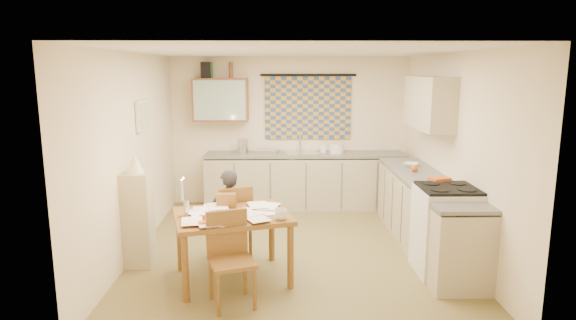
{
  "coord_description": "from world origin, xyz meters",
  "views": [
    {
      "loc": [
        -0.19,
        -5.91,
        2.29
      ],
      "look_at": [
        -0.07,
        0.2,
        1.14
      ],
      "focal_mm": 30.0,
      "sensor_mm": 36.0,
      "label": 1
    }
  ],
  "objects_px": {
    "counter_right": "(425,213)",
    "shelf_stand": "(138,220)",
    "counter_back": "(305,181)",
    "stove": "(446,230)",
    "dining_table": "(233,246)",
    "person": "(228,215)",
    "chair_far": "(232,236)"
  },
  "relations": [
    {
      "from": "dining_table",
      "to": "chair_far",
      "type": "xyz_separation_m",
      "value": [
        -0.07,
        0.6,
        -0.09
      ]
    },
    {
      "from": "counter_back",
      "to": "stove",
      "type": "height_order",
      "value": "stove"
    },
    {
      "from": "counter_right",
      "to": "stove",
      "type": "distance_m",
      "value": 0.81
    },
    {
      "from": "stove",
      "to": "shelf_stand",
      "type": "bearing_deg",
      "value": 175.89
    },
    {
      "from": "counter_right",
      "to": "stove",
      "type": "bearing_deg",
      "value": -90.0
    },
    {
      "from": "shelf_stand",
      "to": "dining_table",
      "type": "bearing_deg",
      "value": -19.32
    },
    {
      "from": "counter_right",
      "to": "dining_table",
      "type": "xyz_separation_m",
      "value": [
        -2.4,
        -0.95,
        -0.07
      ]
    },
    {
      "from": "counter_right",
      "to": "counter_back",
      "type": "bearing_deg",
      "value": 127.56
    },
    {
      "from": "stove",
      "to": "dining_table",
      "type": "relative_size",
      "value": 0.71
    },
    {
      "from": "counter_back",
      "to": "stove",
      "type": "distance_m",
      "value": 3.07
    },
    {
      "from": "counter_back",
      "to": "counter_right",
      "type": "height_order",
      "value": "same"
    },
    {
      "from": "counter_back",
      "to": "person",
      "type": "relative_size",
      "value": 2.95
    },
    {
      "from": "stove",
      "to": "shelf_stand",
      "type": "xyz_separation_m",
      "value": [
        -3.54,
        0.25,
        0.06
      ]
    },
    {
      "from": "stove",
      "to": "dining_table",
      "type": "xyz_separation_m",
      "value": [
        -2.4,
        -0.14,
        -0.12
      ]
    },
    {
      "from": "person",
      "to": "shelf_stand",
      "type": "bearing_deg",
      "value": -21.61
    },
    {
      "from": "dining_table",
      "to": "stove",
      "type": "bearing_deg",
      "value": -11.75
    },
    {
      "from": "counter_right",
      "to": "chair_far",
      "type": "distance_m",
      "value": 2.5
    },
    {
      "from": "counter_right",
      "to": "shelf_stand",
      "type": "height_order",
      "value": "shelf_stand"
    },
    {
      "from": "counter_back",
      "to": "dining_table",
      "type": "bearing_deg",
      "value": -108.44
    },
    {
      "from": "dining_table",
      "to": "person",
      "type": "distance_m",
      "value": 0.61
    },
    {
      "from": "counter_back",
      "to": "stove",
      "type": "xyz_separation_m",
      "value": [
        1.46,
        -2.7,
        0.05
      ]
    },
    {
      "from": "counter_right",
      "to": "shelf_stand",
      "type": "bearing_deg",
      "value": -171.16
    },
    {
      "from": "chair_far",
      "to": "counter_right",
      "type": "bearing_deg",
      "value": 161.22
    },
    {
      "from": "counter_back",
      "to": "stove",
      "type": "bearing_deg",
      "value": -61.65
    },
    {
      "from": "counter_back",
      "to": "shelf_stand",
      "type": "height_order",
      "value": "shelf_stand"
    },
    {
      "from": "dining_table",
      "to": "person",
      "type": "bearing_deg",
      "value": 84.97
    },
    {
      "from": "counter_right",
      "to": "shelf_stand",
      "type": "relative_size",
      "value": 2.63
    },
    {
      "from": "stove",
      "to": "chair_far",
      "type": "bearing_deg",
      "value": 169.46
    },
    {
      "from": "counter_back",
      "to": "chair_far",
      "type": "height_order",
      "value": "chair_far"
    },
    {
      "from": "dining_table",
      "to": "shelf_stand",
      "type": "bearing_deg",
      "value": 145.48
    },
    {
      "from": "shelf_stand",
      "to": "chair_far",
      "type": "bearing_deg",
      "value": 10.94
    },
    {
      "from": "counter_right",
      "to": "chair_far",
      "type": "relative_size",
      "value": 3.18
    }
  ]
}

